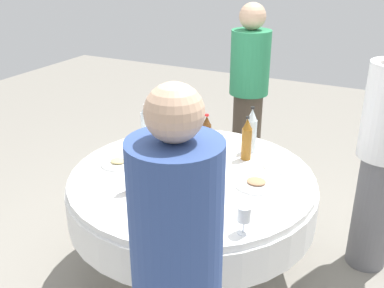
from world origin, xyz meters
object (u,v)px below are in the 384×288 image
at_px(wine_glass_rear, 175,137).
at_px(wine_glass_south, 198,162).
at_px(bottle_clear_front, 146,125).
at_px(wine_glass_front, 212,169).
at_px(bottle_clear_right, 251,131).
at_px(wine_glass_far, 244,215).
at_px(plate_inner, 281,166).
at_px(person_outer, 384,153).
at_px(dining_table, 192,195).
at_px(person_west, 177,281).
at_px(wine_glass_mid, 196,169).
at_px(chair_mid, 175,144).
at_px(bottle_brown_rear, 130,172).
at_px(person_right, 249,93).
at_px(bottle_amber_mid, 247,140).
at_px(bottle_brown_far, 207,133).
at_px(plate_south, 256,183).
at_px(plate_east, 118,163).
at_px(plate_north, 177,164).
at_px(bottle_dark_green_outer, 162,164).
at_px(bottle_brown_west, 184,179).

distance_m(wine_glass_rear, wine_glass_south, 0.42).
relative_size(bottle_clear_front, wine_glass_front, 2.00).
relative_size(bottle_clear_right, wine_glass_far, 2.17).
distance_m(wine_glass_front, plate_inner, 0.51).
bearing_deg(person_outer, wine_glass_rear, -105.33).
bearing_deg(bottle_clear_front, dining_table, -29.22).
height_order(wine_glass_front, person_west, person_west).
bearing_deg(plate_inner, wine_glass_mid, -129.79).
bearing_deg(chair_mid, wine_glass_front, -85.18).
xyz_separation_m(bottle_brown_rear, person_right, (0.05, 1.78, -0.02)).
distance_m(bottle_clear_front, bottle_amber_mid, 0.72).
bearing_deg(wine_glass_far, bottle_clear_right, 107.93).
distance_m(bottle_brown_far, wine_glass_south, 0.45).
bearing_deg(wine_glass_rear, plate_south, -17.92).
relative_size(wine_glass_rear, plate_east, 0.67).
bearing_deg(person_right, wine_glass_front, -84.20).
relative_size(bottle_clear_front, bottle_amber_mid, 0.99).
xyz_separation_m(bottle_brown_rear, bottle_brown_far, (0.12, 0.75, -0.01)).
height_order(person_right, person_west, person_west).
height_order(plate_inner, person_outer, person_outer).
xyz_separation_m(wine_glass_front, plate_south, (0.24, 0.11, -0.09)).
relative_size(wine_glass_front, plate_south, 0.58).
xyz_separation_m(bottle_clear_right, plate_north, (-0.34, -0.42, -0.14)).
bearing_deg(plate_south, wine_glass_rear, 162.08).
relative_size(bottle_brown_far, plate_north, 0.97).
relative_size(bottle_clear_right, plate_south, 1.28).
xyz_separation_m(bottle_clear_front, person_outer, (1.53, 0.36, -0.04)).
distance_m(wine_glass_south, plate_east, 0.55).
relative_size(wine_glass_mid, wine_glass_far, 0.99).
bearing_deg(wine_glass_rear, bottle_dark_green_outer, -69.68).
xyz_separation_m(bottle_dark_green_outer, bottle_brown_rear, (-0.12, -0.15, -0.01)).
bearing_deg(bottle_clear_right, plate_north, -129.33).
height_order(bottle_brown_west, wine_glass_south, bottle_brown_west).
bearing_deg(wine_glass_mid, person_right, 98.97).
distance_m(wine_glass_south, person_outer, 1.18).
relative_size(bottle_brown_west, person_right, 0.20).
distance_m(bottle_brown_west, wine_glass_rear, 0.69).
distance_m(bottle_brown_west, chair_mid, 1.37).
bearing_deg(wine_glass_rear, bottle_brown_far, 40.10).
bearing_deg(wine_glass_south, plate_north, 156.03).
bearing_deg(bottle_brown_rear, plate_north, 79.96).
bearing_deg(plate_east, bottle_brown_rear, -42.56).
xyz_separation_m(wine_glass_south, person_outer, (0.98, 0.66, -0.00)).
bearing_deg(person_west, chair_mid, -84.66).
bearing_deg(plate_south, dining_table, -173.63).
distance_m(bottle_brown_west, bottle_amber_mid, 0.68).
bearing_deg(bottle_clear_front, person_right, 73.65).
distance_m(bottle_clear_right, bottle_clear_front, 0.73).
bearing_deg(dining_table, plate_inner, 36.78).
xyz_separation_m(wine_glass_south, person_west, (0.40, -0.99, 0.01)).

